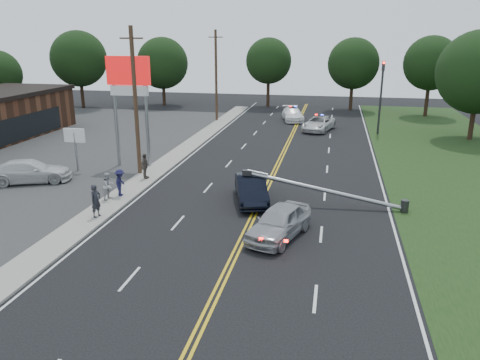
% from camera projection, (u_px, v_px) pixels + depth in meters
% --- Properties ---
extents(ground, '(120.00, 120.00, 0.00)m').
position_uv_depth(ground, '(230.00, 265.00, 19.97)').
color(ground, black).
rests_on(ground, ground).
extents(sidewalk, '(1.80, 70.00, 0.12)m').
position_uv_depth(sidewalk, '(139.00, 183.00, 30.92)').
color(sidewalk, gray).
rests_on(sidewalk, ground).
extents(centerline_yellow, '(0.36, 80.00, 0.00)m').
position_uv_depth(centerline_yellow, '(265.00, 191.00, 29.33)').
color(centerline_yellow, gold).
rests_on(centerline_yellow, ground).
extents(pylon_sign, '(3.20, 0.35, 8.00)m').
position_uv_depth(pylon_sign, '(129.00, 85.00, 33.30)').
color(pylon_sign, gray).
rests_on(pylon_sign, ground).
extents(small_sign, '(1.60, 0.14, 3.10)m').
position_uv_depth(small_sign, '(75.00, 139.00, 33.18)').
color(small_sign, gray).
rests_on(small_sign, ground).
extents(traffic_signal, '(0.28, 0.41, 7.05)m').
position_uv_depth(traffic_signal, '(381.00, 91.00, 45.23)').
color(traffic_signal, '#2D2D30').
rests_on(traffic_signal, ground).
extents(fallen_streetlight, '(9.36, 0.44, 1.91)m').
position_uv_depth(fallen_streetlight, '(333.00, 192.00, 26.39)').
color(fallen_streetlight, '#2D2D30').
rests_on(fallen_streetlight, ground).
extents(utility_pole_mid, '(1.60, 0.28, 10.00)m').
position_uv_depth(utility_pole_mid, '(135.00, 102.00, 31.45)').
color(utility_pole_mid, '#382619').
rests_on(utility_pole_mid, ground).
extents(utility_pole_far, '(1.60, 0.28, 10.00)m').
position_uv_depth(utility_pole_far, '(216.00, 76.00, 52.05)').
color(utility_pole_far, '#382619').
rests_on(utility_pole_far, ground).
extents(tree_4, '(7.24, 7.24, 10.07)m').
position_uv_depth(tree_4, '(79.00, 59.00, 61.41)').
color(tree_4, black).
rests_on(tree_4, ground).
extents(tree_5, '(6.96, 6.96, 9.23)m').
position_uv_depth(tree_5, '(162.00, 63.00, 63.86)').
color(tree_5, black).
rests_on(tree_5, ground).
extents(tree_6, '(6.07, 6.07, 9.17)m').
position_uv_depth(tree_6, '(269.00, 61.00, 62.41)').
color(tree_6, black).
rests_on(tree_6, ground).
extents(tree_7, '(6.47, 6.47, 9.19)m').
position_uv_depth(tree_7, '(353.00, 64.00, 59.53)').
color(tree_7, black).
rests_on(tree_7, ground).
extents(tree_8, '(6.35, 6.35, 9.44)m').
position_uv_depth(tree_8, '(431.00, 63.00, 54.90)').
color(tree_8, black).
rests_on(tree_8, ground).
extents(tree_9, '(7.50, 7.50, 9.96)m').
position_uv_depth(tree_9, '(479.00, 72.00, 42.15)').
color(tree_9, black).
rests_on(tree_9, ground).
extents(crashed_sedan, '(2.88, 4.97, 1.55)m').
position_uv_depth(crashed_sedan, '(251.00, 189.00, 27.29)').
color(crashed_sedan, black).
rests_on(crashed_sedan, ground).
extents(waiting_sedan, '(3.21, 4.95, 1.57)m').
position_uv_depth(waiting_sedan, '(279.00, 222.00, 22.49)').
color(waiting_sedan, '#A5A6AD').
rests_on(waiting_sedan, ground).
extents(parked_car, '(5.64, 4.05, 1.52)m').
position_uv_depth(parked_car, '(30.00, 171.00, 31.01)').
color(parked_car, silver).
rests_on(parked_car, ground).
extents(emergency_a, '(3.64, 5.62, 1.44)m').
position_uv_depth(emergency_a, '(319.00, 124.00, 47.91)').
color(emergency_a, silver).
rests_on(emergency_a, ground).
extents(emergency_b, '(3.18, 5.46, 1.49)m').
position_uv_depth(emergency_b, '(293.00, 114.00, 53.46)').
color(emergency_b, white).
rests_on(emergency_b, ground).
extents(bystander_a, '(0.59, 0.74, 1.78)m').
position_uv_depth(bystander_a, '(96.00, 201.00, 24.70)').
color(bystander_a, '#23242A').
rests_on(bystander_a, sidewalk).
extents(bystander_b, '(0.78, 0.91, 1.62)m').
position_uv_depth(bystander_b, '(109.00, 186.00, 27.39)').
color(bystander_b, '#A7A7AB').
rests_on(bystander_b, sidewalk).
extents(bystander_c, '(0.73, 1.13, 1.65)m').
position_uv_depth(bystander_c, '(120.00, 183.00, 27.98)').
color(bystander_c, '#19183E').
rests_on(bystander_c, sidewalk).
extents(bystander_d, '(0.45, 1.03, 1.73)m').
position_uv_depth(bystander_d, '(145.00, 166.00, 31.38)').
color(bystander_d, '#554B44').
rests_on(bystander_d, sidewalk).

